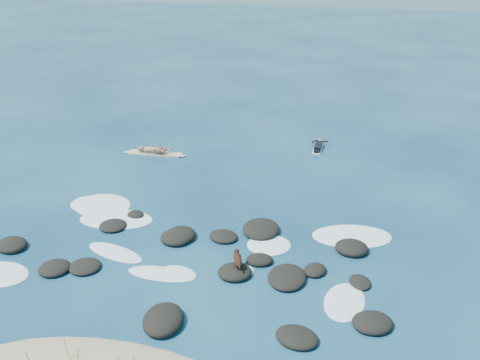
# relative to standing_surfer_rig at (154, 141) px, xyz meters

# --- Properties ---
(ground) EXTENTS (160.00, 160.00, 0.00)m
(ground) POSITION_rel_standing_surfer_rig_xyz_m (5.30, -8.03, -0.78)
(ground) COLOR #0A2642
(ground) RESTS_ON ground
(reef_rocks) EXTENTS (15.01, 8.08, 0.55)m
(reef_rocks) POSITION_rel_standing_surfer_rig_xyz_m (6.28, -9.53, -0.68)
(reef_rocks) COLOR black
(reef_rocks) RESTS_ON ground
(breaking_foam) EXTENTS (14.76, 7.93, 0.12)m
(breaking_foam) POSITION_rel_standing_surfer_rig_xyz_m (4.26, -8.17, -0.77)
(breaking_foam) COLOR white
(breaking_foam) RESTS_ON ground
(standing_surfer_rig) EXTENTS (3.50, 0.81, 1.99)m
(standing_surfer_rig) POSITION_rel_standing_surfer_rig_xyz_m (0.00, 0.00, 0.00)
(standing_surfer_rig) COLOR beige
(standing_surfer_rig) RESTS_ON ground
(paddling_surfer_rig) EXTENTS (0.97, 2.15, 0.38)m
(paddling_surfer_rig) POSITION_rel_standing_surfer_rig_xyz_m (8.52, 3.12, -0.66)
(paddling_surfer_rig) COLOR white
(paddling_surfer_rig) RESTS_ON ground
(dog) EXTENTS (0.55, 1.06, 0.71)m
(dog) POSITION_rel_standing_surfer_rig_xyz_m (7.21, -9.71, -0.32)
(dog) COLOR black
(dog) RESTS_ON ground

